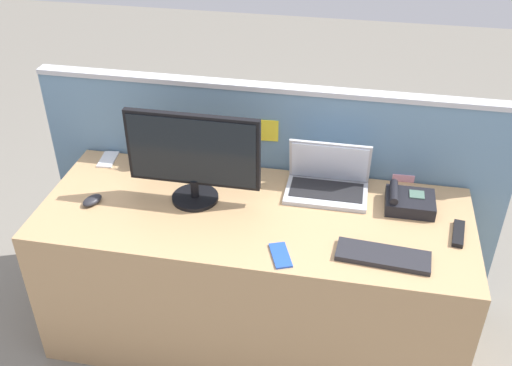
{
  "coord_description": "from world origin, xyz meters",
  "views": [
    {
      "loc": [
        0.4,
        -2.03,
        2.26
      ],
      "look_at": [
        0.0,
        0.05,
        0.85
      ],
      "focal_mm": 41.4,
      "sensor_mm": 36.0,
      "label": 1
    }
  ],
  "objects_px": {
    "desk_phone": "(409,202)",
    "cell_phone_white_slab": "(108,159)",
    "desktop_monitor": "(193,155)",
    "computer_mouse_right_hand": "(92,200)",
    "cell_phone_blue_case": "(280,255)",
    "keyboard_main": "(383,256)",
    "laptop": "(328,180)",
    "tv_remote": "(458,233)",
    "pen_cup": "(141,157)"
  },
  "relations": [
    {
      "from": "computer_mouse_right_hand",
      "to": "cell_phone_blue_case",
      "type": "bearing_deg",
      "value": 9.11
    },
    {
      "from": "laptop",
      "to": "desktop_monitor",
      "type": "bearing_deg",
      "value": -163.44
    },
    {
      "from": "laptop",
      "to": "computer_mouse_right_hand",
      "type": "bearing_deg",
      "value": -163.67
    },
    {
      "from": "cell_phone_white_slab",
      "to": "laptop",
      "type": "bearing_deg",
      "value": -9.48
    },
    {
      "from": "desk_phone",
      "to": "cell_phone_white_slab",
      "type": "bearing_deg",
      "value": 174.85
    },
    {
      "from": "keyboard_main",
      "to": "cell_phone_white_slab",
      "type": "height_order",
      "value": "keyboard_main"
    },
    {
      "from": "laptop",
      "to": "tv_remote",
      "type": "distance_m",
      "value": 0.61
    },
    {
      "from": "laptop",
      "to": "pen_cup",
      "type": "relative_size",
      "value": 1.96
    },
    {
      "from": "desktop_monitor",
      "to": "computer_mouse_right_hand",
      "type": "relative_size",
      "value": 5.89
    },
    {
      "from": "pen_cup",
      "to": "computer_mouse_right_hand",
      "type": "bearing_deg",
      "value": -108.28
    },
    {
      "from": "computer_mouse_right_hand",
      "to": "cell_phone_blue_case",
      "type": "distance_m",
      "value": 0.9
    },
    {
      "from": "desktop_monitor",
      "to": "keyboard_main",
      "type": "relative_size",
      "value": 1.61
    },
    {
      "from": "laptop",
      "to": "keyboard_main",
      "type": "relative_size",
      "value": 1.01
    },
    {
      "from": "desktop_monitor",
      "to": "tv_remote",
      "type": "xyz_separation_m",
      "value": [
        1.14,
        -0.05,
        -0.22
      ]
    },
    {
      "from": "desk_phone",
      "to": "tv_remote",
      "type": "height_order",
      "value": "desk_phone"
    },
    {
      "from": "laptop",
      "to": "cell_phone_white_slab",
      "type": "relative_size",
      "value": 2.5
    },
    {
      "from": "cell_phone_white_slab",
      "to": "desktop_monitor",
      "type": "bearing_deg",
      "value": -30.49
    },
    {
      "from": "desk_phone",
      "to": "cell_phone_blue_case",
      "type": "relative_size",
      "value": 1.42
    },
    {
      "from": "keyboard_main",
      "to": "cell_phone_white_slab",
      "type": "relative_size",
      "value": 2.48
    },
    {
      "from": "keyboard_main",
      "to": "computer_mouse_right_hand",
      "type": "distance_m",
      "value": 1.28
    },
    {
      "from": "desktop_monitor",
      "to": "tv_remote",
      "type": "height_order",
      "value": "desktop_monitor"
    },
    {
      "from": "pen_cup",
      "to": "tv_remote",
      "type": "distance_m",
      "value": 1.49
    },
    {
      "from": "keyboard_main",
      "to": "computer_mouse_right_hand",
      "type": "height_order",
      "value": "computer_mouse_right_hand"
    },
    {
      "from": "laptop",
      "to": "cell_phone_white_slab",
      "type": "bearing_deg",
      "value": 176.69
    },
    {
      "from": "desktop_monitor",
      "to": "laptop",
      "type": "relative_size",
      "value": 1.6
    },
    {
      "from": "desktop_monitor",
      "to": "laptop",
      "type": "xyz_separation_m",
      "value": [
        0.58,
        0.17,
        -0.17
      ]
    },
    {
      "from": "desktop_monitor",
      "to": "tv_remote",
      "type": "relative_size",
      "value": 3.46
    },
    {
      "from": "desk_phone",
      "to": "desktop_monitor",
      "type": "bearing_deg",
      "value": -173.74
    },
    {
      "from": "pen_cup",
      "to": "cell_phone_blue_case",
      "type": "relative_size",
      "value": 1.26
    },
    {
      "from": "cell_phone_white_slab",
      "to": "tv_remote",
      "type": "xyz_separation_m",
      "value": [
        1.66,
        -0.29,
        0.01
      ]
    },
    {
      "from": "keyboard_main",
      "to": "pen_cup",
      "type": "distance_m",
      "value": 1.26
    },
    {
      "from": "cell_phone_white_slab",
      "to": "keyboard_main",
      "type": "bearing_deg",
      "value": -26.26
    },
    {
      "from": "computer_mouse_right_hand",
      "to": "pen_cup",
      "type": "height_order",
      "value": "pen_cup"
    },
    {
      "from": "desk_phone",
      "to": "tv_remote",
      "type": "xyz_separation_m",
      "value": [
        0.2,
        -0.16,
        -0.02
      ]
    },
    {
      "from": "keyboard_main",
      "to": "desktop_monitor",
      "type": "bearing_deg",
      "value": 166.82
    },
    {
      "from": "desktop_monitor",
      "to": "tv_remote",
      "type": "bearing_deg",
      "value": -2.73
    },
    {
      "from": "pen_cup",
      "to": "desktop_monitor",
      "type": "bearing_deg",
      "value": -32.37
    },
    {
      "from": "desktop_monitor",
      "to": "cell_phone_white_slab",
      "type": "bearing_deg",
      "value": 155.68
    },
    {
      "from": "desk_phone",
      "to": "keyboard_main",
      "type": "distance_m",
      "value": 0.38
    },
    {
      "from": "desktop_monitor",
      "to": "computer_mouse_right_hand",
      "type": "bearing_deg",
      "value": -163.96
    },
    {
      "from": "tv_remote",
      "to": "keyboard_main",
      "type": "bearing_deg",
      "value": -137.89
    },
    {
      "from": "keyboard_main",
      "to": "pen_cup",
      "type": "height_order",
      "value": "pen_cup"
    },
    {
      "from": "keyboard_main",
      "to": "cell_phone_blue_case",
      "type": "height_order",
      "value": "keyboard_main"
    },
    {
      "from": "computer_mouse_right_hand",
      "to": "cell_phone_blue_case",
      "type": "xyz_separation_m",
      "value": [
        0.88,
        -0.2,
        -0.01
      ]
    },
    {
      "from": "desktop_monitor",
      "to": "pen_cup",
      "type": "distance_m",
      "value": 0.43
    },
    {
      "from": "cell_phone_blue_case",
      "to": "desktop_monitor",
      "type": "bearing_deg",
      "value": 122.29
    },
    {
      "from": "laptop",
      "to": "desk_phone",
      "type": "bearing_deg",
      "value": -10.66
    },
    {
      "from": "laptop",
      "to": "desk_phone",
      "type": "xyz_separation_m",
      "value": [
        0.36,
        -0.07,
        -0.03
      ]
    },
    {
      "from": "laptop",
      "to": "pen_cup",
      "type": "xyz_separation_m",
      "value": [
        -0.91,
        0.04,
        -0.0
      ]
    },
    {
      "from": "cell_phone_white_slab",
      "to": "tv_remote",
      "type": "height_order",
      "value": "tv_remote"
    }
  ]
}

